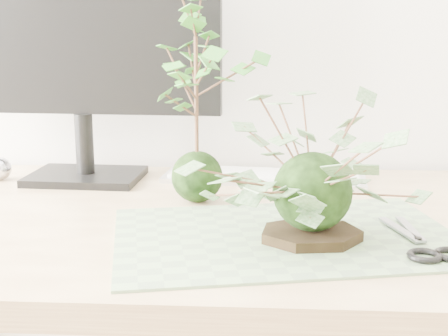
{
  "coord_description": "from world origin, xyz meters",
  "views": [
    {
      "loc": [
        0.05,
        0.24,
        1.05
      ],
      "look_at": [
        0.0,
        1.14,
        0.84
      ],
      "focal_mm": 50.0,
      "sensor_mm": 36.0,
      "label": 1
    }
  ],
  "objects": [
    {
      "name": "maple_kokedama",
      "position": [
        -0.06,
        1.31,
        1.01
      ],
      "size": [
        0.24,
        0.24,
        0.38
      ],
      "rotation": [
        0.0,
        0.0,
        0.2
      ],
      "color": "black",
      "rests_on": "desk"
    },
    {
      "name": "monitor",
      "position": [
        -0.3,
        1.46,
        1.02
      ],
      "size": [
        0.55,
        0.17,
        0.49
      ],
      "rotation": [
        0.0,
        0.0,
        -0.05
      ],
      "color": "black",
      "rests_on": "desk"
    },
    {
      "name": "cutting_mat",
      "position": [
        0.09,
        1.12,
        0.74
      ],
      "size": [
        0.56,
        0.43,
        0.0
      ],
      "primitive_type": "cube",
      "rotation": [
        0.0,
        0.0,
        0.21
      ],
      "color": "#5F7958",
      "rests_on": "desk"
    },
    {
      "name": "keyboard",
      "position": [
        0.06,
        1.47,
        0.75
      ],
      "size": [
        0.42,
        0.16,
        0.02
      ],
      "rotation": [
        0.0,
        0.0,
        -0.11
      ],
      "color": "silver",
      "rests_on": "desk"
    },
    {
      "name": "scissors",
      "position": [
        0.28,
        1.06,
        0.75
      ],
      "size": [
        0.09,
        0.19,
        0.01
      ],
      "rotation": [
        0.0,
        0.0,
        0.18
      ],
      "color": "gray",
      "rests_on": "cutting_mat"
    },
    {
      "name": "desk",
      "position": [
        0.03,
        1.23,
        0.65
      ],
      "size": [
        1.6,
        0.7,
        0.74
      ],
      "color": "#D9BD8A",
      "rests_on": "ground_plane"
    },
    {
      "name": "stone_dish",
      "position": [
        0.13,
        1.1,
        0.75
      ],
      "size": [
        0.17,
        0.17,
        0.01
      ],
      "primitive_type": "cylinder",
      "rotation": [
        0.0,
        0.0,
        0.14
      ],
      "color": "black",
      "rests_on": "cutting_mat"
    },
    {
      "name": "ivy_kokedama",
      "position": [
        0.13,
        1.1,
        0.87
      ],
      "size": [
        0.38,
        0.38,
        0.23
      ],
      "rotation": [
        0.0,
        0.0,
        0.22
      ],
      "color": "black",
      "rests_on": "stone_dish"
    },
    {
      "name": "foil_ball",
      "position": [
        -0.48,
        1.44,
        0.76
      ],
      "size": [
        0.05,
        0.05,
        0.05
      ],
      "primitive_type": "sphere",
      "color": "silver",
      "rests_on": "desk"
    }
  ]
}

